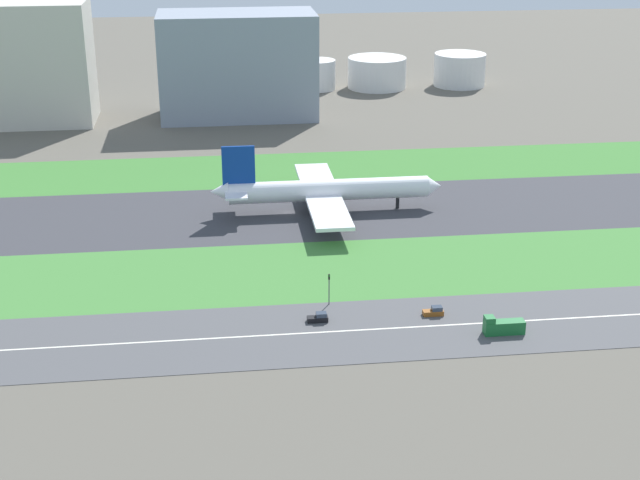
{
  "coord_description": "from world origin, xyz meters",
  "views": [
    {
      "loc": [
        -20.07,
        -239.47,
        87.27
      ],
      "look_at": [
        4.67,
        -36.5,
        6.0
      ],
      "focal_mm": 51.2,
      "sensor_mm": 36.0,
      "label": 1
    }
  ],
  "objects_px": {
    "car_2": "(434,312)",
    "truck_0": "(503,326)",
    "hangar_building": "(238,65)",
    "car_1": "(319,318)",
    "fuel_tank_west": "(317,75)",
    "fuel_tank_centre": "(377,73)",
    "fuel_tank_east": "(460,70)",
    "terminal_building": "(21,63)",
    "traffic_light": "(329,287)",
    "airliner": "(323,190)"
  },
  "relations": [
    {
      "from": "car_2",
      "to": "fuel_tank_west",
      "type": "xyz_separation_m",
      "value": [
        1.83,
        227.0,
        5.57
      ]
    },
    {
      "from": "hangar_building",
      "to": "fuel_tank_east",
      "type": "height_order",
      "value": "hangar_building"
    },
    {
      "from": "car_2",
      "to": "fuel_tank_east",
      "type": "distance_m",
      "value": 236.57
    },
    {
      "from": "truck_0",
      "to": "fuel_tank_centre",
      "type": "height_order",
      "value": "fuel_tank_centre"
    },
    {
      "from": "car_1",
      "to": "fuel_tank_west",
      "type": "xyz_separation_m",
      "value": [
        26.77,
        227.0,
        5.57
      ]
    },
    {
      "from": "fuel_tank_west",
      "to": "fuel_tank_centre",
      "type": "xyz_separation_m",
      "value": [
        26.75,
        0.0,
        0.25
      ]
    },
    {
      "from": "truck_0",
      "to": "terminal_building",
      "type": "height_order",
      "value": "terminal_building"
    },
    {
      "from": "car_1",
      "to": "hangar_building",
      "type": "relative_size",
      "value": 0.07
    },
    {
      "from": "car_2",
      "to": "hangar_building",
      "type": "xyz_separation_m",
      "value": [
        -34.5,
        182.0,
        19.11
      ]
    },
    {
      "from": "car_2",
      "to": "car_1",
      "type": "bearing_deg",
      "value": 180.0
    },
    {
      "from": "truck_0",
      "to": "fuel_tank_west",
      "type": "xyz_separation_m",
      "value": [
        -10.15,
        237.0,
        4.82
      ]
    },
    {
      "from": "hangar_building",
      "to": "car_2",
      "type": "bearing_deg",
      "value": -79.27
    },
    {
      "from": "car_2",
      "to": "fuel_tank_centre",
      "type": "distance_m",
      "value": 228.87
    },
    {
      "from": "fuel_tank_west",
      "to": "terminal_building",
      "type": "bearing_deg",
      "value": -159.01
    },
    {
      "from": "terminal_building",
      "to": "fuel_tank_east",
      "type": "distance_m",
      "value": 187.9
    },
    {
      "from": "hangar_building",
      "to": "car_1",
      "type": "bearing_deg",
      "value": -87.0
    },
    {
      "from": "airliner",
      "to": "truck_0",
      "type": "height_order",
      "value": "airliner"
    },
    {
      "from": "airliner",
      "to": "truck_0",
      "type": "distance_m",
      "value": 82.81
    },
    {
      "from": "fuel_tank_west",
      "to": "fuel_tank_east",
      "type": "distance_m",
      "value": 64.49
    },
    {
      "from": "airliner",
      "to": "car_1",
      "type": "xyz_separation_m",
      "value": [
        -9.48,
        -68.0,
        -5.31
      ]
    },
    {
      "from": "terminal_building",
      "to": "fuel_tank_west",
      "type": "xyz_separation_m",
      "value": [
        117.3,
        45.0,
        -16.14
      ]
    },
    {
      "from": "fuel_tank_east",
      "to": "fuel_tank_centre",
      "type": "bearing_deg",
      "value": 180.0
    },
    {
      "from": "terminal_building",
      "to": "fuel_tank_west",
      "type": "relative_size",
      "value": 3.21
    },
    {
      "from": "airliner",
      "to": "hangar_building",
      "type": "distance_m",
      "value": 116.4
    },
    {
      "from": "car_2",
      "to": "terminal_building",
      "type": "height_order",
      "value": "terminal_building"
    },
    {
      "from": "airliner",
      "to": "terminal_building",
      "type": "height_order",
      "value": "terminal_building"
    },
    {
      "from": "airliner",
      "to": "fuel_tank_east",
      "type": "xyz_separation_m",
      "value": [
        81.77,
        159.0,
        0.97
      ]
    },
    {
      "from": "truck_0",
      "to": "car_1",
      "type": "relative_size",
      "value": 1.91
    },
    {
      "from": "terminal_building",
      "to": "fuel_tank_east",
      "type": "height_order",
      "value": "terminal_building"
    },
    {
      "from": "car_1",
      "to": "fuel_tank_west",
      "type": "bearing_deg",
      "value": 83.27
    },
    {
      "from": "car_2",
      "to": "terminal_building",
      "type": "xyz_separation_m",
      "value": [
        -115.47,
        182.0,
        21.71
      ]
    },
    {
      "from": "terminal_building",
      "to": "fuel_tank_west",
      "type": "distance_m",
      "value": 126.67
    },
    {
      "from": "car_2",
      "to": "truck_0",
      "type": "height_order",
      "value": "truck_0"
    },
    {
      "from": "car_1",
      "to": "traffic_light",
      "type": "bearing_deg",
      "value": 67.71
    },
    {
      "from": "fuel_tank_centre",
      "to": "fuel_tank_west",
      "type": "bearing_deg",
      "value": 180.0
    },
    {
      "from": "hangar_building",
      "to": "fuel_tank_east",
      "type": "relative_size",
      "value": 2.61
    },
    {
      "from": "hangar_building",
      "to": "fuel_tank_centre",
      "type": "distance_m",
      "value": 78.61
    },
    {
      "from": "car_2",
      "to": "airliner",
      "type": "bearing_deg",
      "value": 102.81
    },
    {
      "from": "car_2",
      "to": "hangar_building",
      "type": "height_order",
      "value": "hangar_building"
    },
    {
      "from": "fuel_tank_centre",
      "to": "hangar_building",
      "type": "bearing_deg",
      "value": -144.49
    },
    {
      "from": "traffic_light",
      "to": "fuel_tank_west",
      "type": "bearing_deg",
      "value": 83.88
    },
    {
      "from": "car_1",
      "to": "fuel_tank_east",
      "type": "distance_m",
      "value": 244.74
    },
    {
      "from": "hangar_building",
      "to": "fuel_tank_east",
      "type": "xyz_separation_m",
      "value": [
        100.81,
        45.0,
        -12.84
      ]
    },
    {
      "from": "traffic_light",
      "to": "truck_0",
      "type": "bearing_deg",
      "value": -28.14
    },
    {
      "from": "hangar_building",
      "to": "fuel_tank_west",
      "type": "xyz_separation_m",
      "value": [
        36.33,
        45.0,
        -13.54
      ]
    },
    {
      "from": "traffic_light",
      "to": "hangar_building",
      "type": "bearing_deg",
      "value": 94.22
    },
    {
      "from": "fuel_tank_west",
      "to": "fuel_tank_centre",
      "type": "bearing_deg",
      "value": 0.0
    },
    {
      "from": "traffic_light",
      "to": "fuel_tank_centre",
      "type": "bearing_deg",
      "value": 77.08
    },
    {
      "from": "airliner",
      "to": "terminal_building",
      "type": "xyz_separation_m",
      "value": [
        -100.01,
        114.0,
        16.4
      ]
    },
    {
      "from": "car_1",
      "to": "fuel_tank_centre",
      "type": "height_order",
      "value": "fuel_tank_centre"
    }
  ]
}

